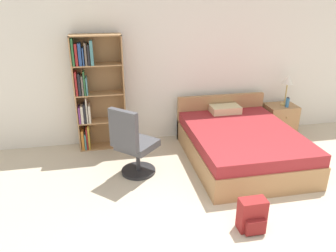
{
  "coord_description": "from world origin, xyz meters",
  "views": [
    {
      "loc": [
        -1.4,
        -2.14,
        2.47
      ],
      "look_at": [
        -0.57,
        1.98,
        0.72
      ],
      "focal_mm": 35.0,
      "sensor_mm": 36.0,
      "label": 1
    }
  ],
  "objects_px": {
    "backpack_red": "(252,216)",
    "bed": "(240,143)",
    "bookshelf": "(93,92)",
    "nightstand": "(280,119)",
    "office_chair": "(133,145)",
    "table_lamp": "(288,81)",
    "water_bottle": "(287,102)"
  },
  "relations": [
    {
      "from": "backpack_red",
      "to": "bed",
      "type": "bearing_deg",
      "value": 71.84
    },
    {
      "from": "bookshelf",
      "to": "nightstand",
      "type": "xyz_separation_m",
      "value": [
        3.3,
        -0.07,
        -0.69
      ]
    },
    {
      "from": "office_chair",
      "to": "nightstand",
      "type": "bearing_deg",
      "value": 19.28
    },
    {
      "from": "bookshelf",
      "to": "backpack_red",
      "type": "distance_m",
      "value": 3.07
    },
    {
      "from": "bed",
      "to": "table_lamp",
      "type": "relative_size",
      "value": 3.71
    },
    {
      "from": "water_bottle",
      "to": "backpack_red",
      "type": "relative_size",
      "value": 0.48
    },
    {
      "from": "office_chair",
      "to": "table_lamp",
      "type": "distance_m",
      "value": 3.06
    },
    {
      "from": "table_lamp",
      "to": "water_bottle",
      "type": "relative_size",
      "value": 3.03
    },
    {
      "from": "bed",
      "to": "nightstand",
      "type": "distance_m",
      "value": 1.38
    },
    {
      "from": "bookshelf",
      "to": "water_bottle",
      "type": "bearing_deg",
      "value": -3.07
    },
    {
      "from": "bookshelf",
      "to": "bed",
      "type": "bearing_deg",
      "value": -22.01
    },
    {
      "from": "bed",
      "to": "backpack_red",
      "type": "xyz_separation_m",
      "value": [
        -0.52,
        -1.58,
        -0.09
      ]
    },
    {
      "from": "backpack_red",
      "to": "nightstand",
      "type": "bearing_deg",
      "value": 55.62
    },
    {
      "from": "water_bottle",
      "to": "backpack_red",
      "type": "height_order",
      "value": "water_bottle"
    },
    {
      "from": "backpack_red",
      "to": "bookshelf",
      "type": "bearing_deg",
      "value": 124.03
    },
    {
      "from": "nightstand",
      "to": "table_lamp",
      "type": "height_order",
      "value": "table_lamp"
    },
    {
      "from": "bed",
      "to": "backpack_red",
      "type": "bearing_deg",
      "value": -108.16
    },
    {
      "from": "bookshelf",
      "to": "backpack_red",
      "type": "xyz_separation_m",
      "value": [
        1.66,
        -2.46,
        -0.78
      ]
    },
    {
      "from": "bookshelf",
      "to": "water_bottle",
      "type": "relative_size",
      "value": 10.25
    },
    {
      "from": "table_lamp",
      "to": "backpack_red",
      "type": "relative_size",
      "value": 1.45
    },
    {
      "from": "bookshelf",
      "to": "nightstand",
      "type": "relative_size",
      "value": 3.41
    },
    {
      "from": "table_lamp",
      "to": "backpack_red",
      "type": "xyz_separation_m",
      "value": [
        -1.7,
        -2.4,
        -0.8
      ]
    },
    {
      "from": "office_chair",
      "to": "backpack_red",
      "type": "distance_m",
      "value": 1.85
    },
    {
      "from": "office_chair",
      "to": "backpack_red",
      "type": "height_order",
      "value": "office_chair"
    },
    {
      "from": "table_lamp",
      "to": "nightstand",
      "type": "bearing_deg",
      "value": -167.51
    },
    {
      "from": "bed",
      "to": "nightstand",
      "type": "bearing_deg",
      "value": 35.92
    },
    {
      "from": "nightstand",
      "to": "water_bottle",
      "type": "distance_m",
      "value": 0.38
    },
    {
      "from": "nightstand",
      "to": "bookshelf",
      "type": "bearing_deg",
      "value": 178.72
    },
    {
      "from": "bookshelf",
      "to": "table_lamp",
      "type": "height_order",
      "value": "bookshelf"
    },
    {
      "from": "nightstand",
      "to": "water_bottle",
      "type": "height_order",
      "value": "water_bottle"
    },
    {
      "from": "bed",
      "to": "table_lamp",
      "type": "bearing_deg",
      "value": 34.89
    },
    {
      "from": "table_lamp",
      "to": "water_bottle",
      "type": "xyz_separation_m",
      "value": [
        -0.02,
        -0.12,
        -0.35
      ]
    }
  ]
}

